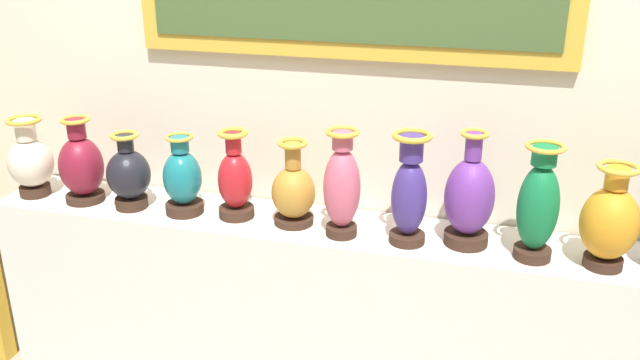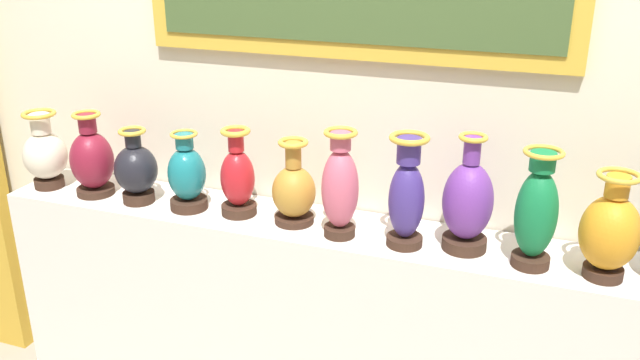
{
  "view_description": "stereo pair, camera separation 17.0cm",
  "coord_description": "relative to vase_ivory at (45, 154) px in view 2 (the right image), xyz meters",
  "views": [
    {
      "loc": [
        0.61,
        -2.16,
        2.05
      ],
      "look_at": [
        0.0,
        0.0,
        1.17
      ],
      "focal_mm": 37.79,
      "sensor_mm": 36.0,
      "label": 1
    },
    {
      "loc": [
        0.77,
        -2.11,
        2.05
      ],
      "look_at": [
        0.0,
        0.0,
        1.17
      ],
      "focal_mm": 37.79,
      "sensor_mm": 36.0,
      "label": 2
    }
  ],
  "objects": [
    {
      "name": "display_shelf",
      "position": [
        1.19,
        0.04,
        -0.64
      ],
      "size": [
        2.6,
        0.34,
        0.99
      ],
      "primitive_type": "cube",
      "color": "silver",
      "rests_on": "ground_plane"
    },
    {
      "name": "back_wall",
      "position": [
        1.19,
        0.27,
        0.47
      ],
      "size": [
        4.29,
        0.14,
        3.19
      ],
      "color": "beige",
      "rests_on": "ground_plane"
    },
    {
      "name": "vase_ivory",
      "position": [
        0.0,
        0.0,
        0.0
      ],
      "size": [
        0.18,
        0.18,
        0.32
      ],
      "color": "#382319",
      "rests_on": "display_shelf"
    },
    {
      "name": "vase_burgundy",
      "position": [
        0.23,
        0.0,
        0.0
      ],
      "size": [
        0.17,
        0.17,
        0.34
      ],
      "color": "#382319",
      "rests_on": "display_shelf"
    },
    {
      "name": "vase_onyx",
      "position": [
        0.44,
        -0.01,
        -0.01
      ],
      "size": [
        0.17,
        0.17,
        0.3
      ],
      "color": "#382319",
      "rests_on": "display_shelf"
    },
    {
      "name": "vase_teal",
      "position": [
        0.66,
        0.0,
        -0.01
      ],
      "size": [
        0.15,
        0.15,
        0.31
      ],
      "color": "#382319",
      "rests_on": "display_shelf"
    },
    {
      "name": "vase_crimson",
      "position": [
        0.87,
        0.02,
        -0.0
      ],
      "size": [
        0.13,
        0.13,
        0.34
      ],
      "color": "#382319",
      "rests_on": "display_shelf"
    },
    {
      "name": "vase_ochre",
      "position": [
        1.1,
        0.03,
        -0.02
      ],
      "size": [
        0.16,
        0.16,
        0.32
      ],
      "color": "#382319",
      "rests_on": "display_shelf"
    },
    {
      "name": "vase_rose",
      "position": [
        1.29,
        -0.02,
        0.04
      ],
      "size": [
        0.13,
        0.13,
        0.39
      ],
      "color": "#382319",
      "rests_on": "display_shelf"
    },
    {
      "name": "vase_indigo",
      "position": [
        1.52,
        -0.01,
        0.04
      ],
      "size": [
        0.13,
        0.13,
        0.4
      ],
      "color": "#382319",
      "rests_on": "display_shelf"
    },
    {
      "name": "vase_violet",
      "position": [
        1.72,
        0.03,
        0.02
      ],
      "size": [
        0.17,
        0.17,
        0.41
      ],
      "color": "#382319",
      "rests_on": "display_shelf"
    },
    {
      "name": "vase_emerald",
      "position": [
        1.94,
        -0.02,
        0.04
      ],
      "size": [
        0.13,
        0.13,
        0.4
      ],
      "color": "#382319",
      "rests_on": "display_shelf"
    },
    {
      "name": "vase_amber",
      "position": [
        2.16,
        -0.02,
        0.01
      ],
      "size": [
        0.18,
        0.18,
        0.35
      ],
      "color": "#382319",
      "rests_on": "display_shelf"
    }
  ]
}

